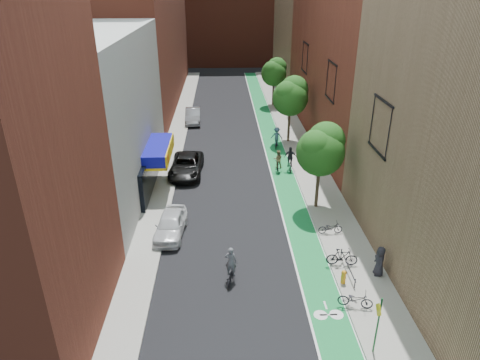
{
  "coord_description": "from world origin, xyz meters",
  "views": [
    {
      "loc": [
        -1.12,
        -17.2,
        15.16
      ],
      "look_at": [
        0.13,
        11.83,
        1.5
      ],
      "focal_mm": 32.0,
      "sensor_mm": 36.0,
      "label": 1
    }
  ],
  "objects": [
    {
      "name": "cyclist_lane_far",
      "position": [
        4.2,
        22.39,
        0.98
      ],
      "size": [
        1.26,
        1.64,
        2.12
      ],
      "rotation": [
        0.0,
        0.0,
        2.92
      ],
      "color": "black",
      "rests_on": "ground"
    },
    {
      "name": "parked_bike_mid",
      "position": [
        5.63,
        2.88,
        0.69
      ],
      "size": [
        1.85,
        0.71,
        1.08
      ],
      "primitive_type": "imported",
      "rotation": [
        0.0,
        0.0,
        1.46
      ],
      "color": "black",
      "rests_on": "sidewalk_right"
    },
    {
      "name": "pedestrian",
      "position": [
        7.45,
        1.93,
        1.04
      ],
      "size": [
        0.63,
        0.91,
        1.78
      ],
      "primitive_type": "imported",
      "rotation": [
        0.0,
        0.0,
        -1.64
      ],
      "color": "black",
      "rests_on": "sidewalk_right"
    },
    {
      "name": "sidewalk_left",
      "position": [
        -6.0,
        26.0,
        0.07
      ],
      "size": [
        2.0,
        68.0,
        0.15
      ],
      "primitive_type": "cube",
      "color": "gray",
      "rests_on": "ground"
    },
    {
      "name": "cyclist_lane_mid",
      "position": [
        4.7,
        16.77,
        0.89
      ],
      "size": [
        1.12,
        1.6,
        2.18
      ],
      "rotation": [
        0.0,
        0.0,
        3.02
      ],
      "color": "black",
      "rests_on": "ground"
    },
    {
      "name": "parked_bike_far",
      "position": [
        5.77,
        6.29,
        0.57
      ],
      "size": [
        1.59,
        0.58,
        0.83
      ],
      "primitive_type": "imported",
      "rotation": [
        0.0,
        0.0,
        1.59
      ],
      "color": "black",
      "rests_on": "sidewalk_right"
    },
    {
      "name": "tree_mid",
      "position": [
        5.65,
        24.02,
        4.89
      ],
      "size": [
        3.55,
        3.53,
        6.74
      ],
      "color": "#332619",
      "rests_on": "ground"
    },
    {
      "name": "cyclist_lead",
      "position": [
        -0.8,
        1.91,
        0.72
      ],
      "size": [
        0.98,
        1.84,
        2.13
      ],
      "rotation": [
        0.0,
        0.0,
        2.92
      ],
      "color": "black",
      "rests_on": "ground"
    },
    {
      "name": "tree_far",
      "position": [
        5.65,
        38.02,
        4.5
      ],
      "size": [
        3.3,
        3.25,
        6.21
      ],
      "color": "#332619",
      "rests_on": "ground"
    },
    {
      "name": "building_right_mid_red",
      "position": [
        12.0,
        26.0,
        11.0
      ],
      "size": [
        8.0,
        28.0,
        22.0
      ],
      "primitive_type": "cube",
      "color": "maroon",
      "rests_on": "ground"
    },
    {
      "name": "building_far_closure",
      "position": [
        0.0,
        72.0,
        10.0
      ],
      "size": [
        30.0,
        14.0,
        20.0
      ],
      "primitive_type": "cube",
      "color": "maroon",
      "rests_on": "ground"
    },
    {
      "name": "tree_near",
      "position": [
        5.65,
        10.02,
        4.66
      ],
      "size": [
        3.4,
        3.36,
        6.42
      ],
      "color": "#332619",
      "rests_on": "ground"
    },
    {
      "name": "parked_car_silver",
      "position": [
        -4.53,
        31.16,
        0.81
      ],
      "size": [
        1.88,
        4.95,
        1.61
      ],
      "primitive_type": "imported",
      "rotation": [
        0.0,
        0.0,
        0.04
      ],
      "color": "#93979B",
      "rests_on": "ground"
    },
    {
      "name": "parked_car_black",
      "position": [
        -4.25,
        16.45,
        0.79
      ],
      "size": [
        2.86,
        5.79,
        1.58
      ],
      "primitive_type": "imported",
      "rotation": [
        0.0,
        0.0,
        -0.04
      ],
      "color": "black",
      "rests_on": "ground"
    },
    {
      "name": "building_left_white",
      "position": [
        -11.0,
        14.0,
        6.0
      ],
      "size": [
        8.0,
        20.0,
        12.0
      ],
      "primitive_type": "cube",
      "color": "silver",
      "rests_on": "ground"
    },
    {
      "name": "parked_bike_near",
      "position": [
        5.4,
        -0.61,
        0.61
      ],
      "size": [
        1.84,
        1.04,
        0.92
      ],
      "primitive_type": "imported",
      "rotation": [
        0.0,
        0.0,
        1.31
      ],
      "color": "black",
      "rests_on": "sidewalk_right"
    },
    {
      "name": "parked_car_white",
      "position": [
        -4.6,
        6.85,
        0.75
      ],
      "size": [
        2.13,
        4.53,
        1.5
      ],
      "primitive_type": "imported",
      "rotation": [
        0.0,
        0.0,
        -0.08
      ],
      "color": "silver",
      "rests_on": "ground"
    },
    {
      "name": "fire_hydrant",
      "position": [
        5.3,
        1.27,
        0.58
      ],
      "size": [
        0.28,
        0.28,
        0.81
      ],
      "color": "orange",
      "rests_on": "sidewalk_right"
    },
    {
      "name": "sign_pole",
      "position": [
        5.38,
        -3.5,
        1.84
      ],
      "size": [
        0.13,
        0.71,
        3.0
      ],
      "color": "#194C26",
      "rests_on": "sidewalk_right"
    },
    {
      "name": "ground",
      "position": [
        0.0,
        0.0,
        0.0
      ],
      "size": [
        160.0,
        160.0,
        0.0
      ],
      "primitive_type": "plane",
      "color": "black",
      "rests_on": "ground"
    },
    {
      "name": "building_right_far_tan",
      "position": [
        12.0,
        50.0,
        9.0
      ],
      "size": [
        8.0,
        20.0,
        18.0
      ],
      "primitive_type": "cube",
      "color": "#8C6B4C",
      "rests_on": "ground"
    },
    {
      "name": "building_left_far_red",
      "position": [
        -11.0,
        42.0,
        11.0
      ],
      "size": [
        8.0,
        36.0,
        22.0
      ],
      "primitive_type": "cube",
      "color": "maroon",
      "rests_on": "ground"
    },
    {
      "name": "bike_lane",
      "position": [
        4.0,
        26.0,
        0.01
      ],
      "size": [
        2.0,
        68.0,
        0.01
      ],
      "primitive_type": "cube",
      "color": "#126936",
      "rests_on": "ground"
    },
    {
      "name": "cyclist_lane_near",
      "position": [
        3.61,
        16.64,
        0.82
      ],
      "size": [
        0.81,
        1.67,
        1.94
      ],
      "rotation": [
        0.0,
        0.0,
        3.08
      ],
      "color": "black",
      "rests_on": "ground"
    },
    {
      "name": "sidewalk_right",
      "position": [
        6.5,
        26.0,
        0.07
      ],
      "size": [
        3.0,
        68.0,
        0.15
      ],
      "primitive_type": "cube",
      "color": "gray",
      "rests_on": "ground"
    }
  ]
}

